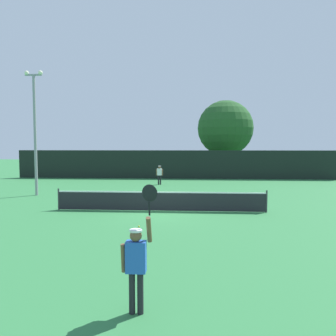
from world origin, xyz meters
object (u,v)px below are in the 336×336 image
parked_car_near (195,166)px  player_serving (137,258)px  light_pole (35,125)px  large_tree (225,128)px  player_receiving (159,173)px  parked_car_mid (265,166)px  tennis_ball (139,227)px

parked_car_near → player_serving: bearing=-92.8°
player_serving → light_pole: bearing=121.3°
player_serving → large_tree: bearing=81.1°
player_serving → player_receiving: size_ratio=1.59×
player_serving → parked_car_mid: 34.88m
tennis_ball → light_pole: 12.13m
large_tree → player_receiving: bearing=-122.3°
tennis_ball → light_pole: size_ratio=0.01×
parked_car_near → parked_car_mid: 8.20m
tennis_ball → player_serving: bearing=-81.5°
large_tree → parked_car_mid: (4.84, 2.24, -4.36)m
player_receiving → parked_car_near: size_ratio=0.37×
light_pole → parked_car_mid: size_ratio=1.81×
player_serving → large_tree: large_tree is taller
parked_car_mid → light_pole: bearing=-128.0°
player_receiving → parked_car_mid: size_ratio=0.35×
parked_car_near → parked_car_mid: (8.17, -0.67, 0.00)m
player_receiving → light_pole: 10.46m
player_receiving → large_tree: bearing=-122.3°
player_serving → tennis_ball: player_serving is taller
player_serving → parked_car_mid: (9.73, 33.49, -0.30)m
parked_car_near → parked_car_mid: bearing=-4.9°
player_serving → player_receiving: (-1.52, 21.12, -0.14)m
large_tree → parked_car_mid: large_tree is taller
player_serving → light_pole: size_ratio=0.31×
player_serving → parked_car_mid: size_ratio=0.56×
player_serving → player_receiving: player_serving is taller
player_serving → player_receiving: 21.18m
light_pole → parked_car_mid: light_pole is taller
player_receiving → tennis_ball: size_ratio=22.81×
tennis_ball → parked_car_mid: parked_car_mid is taller
parked_car_near → parked_car_mid: same height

